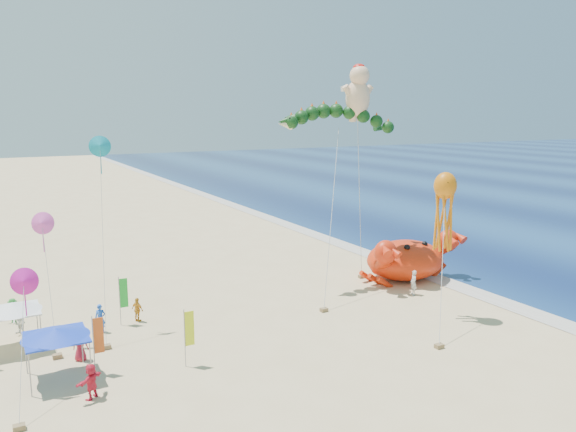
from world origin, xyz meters
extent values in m
plane|color=#D1B784|center=(0.00, 0.00, 0.00)|extent=(320.00, 320.00, 0.00)
plane|color=silver|center=(12.00, 0.00, 0.01)|extent=(320.00, 320.00, 0.00)
ellipsoid|color=red|center=(9.74, 3.57, 1.58)|extent=(7.10, 6.07, 3.16)
sphere|color=red|center=(6.21, 2.24, 2.98)|extent=(1.88, 1.88, 1.88)
sphere|color=black|center=(8.75, 2.46, 2.98)|extent=(0.49, 0.49, 0.49)
sphere|color=red|center=(13.27, 2.24, 2.98)|extent=(1.88, 1.88, 1.88)
sphere|color=black|center=(10.73, 2.46, 2.98)|extent=(0.49, 0.49, 0.49)
cone|color=black|center=(-0.05, 5.50, 12.79)|extent=(1.31, 0.96, 1.07)
cylinder|color=#B2B2B2|center=(2.05, 2.80, 6.21)|extent=(4.62, 5.45, 12.13)
cube|color=olive|center=(-0.23, 0.10, 0.12)|extent=(0.50, 0.35, 0.25)
ellipsoid|color=#FAC499|center=(5.95, 5.37, 14.49)|extent=(1.98, 1.63, 2.92)
sphere|color=#FAC499|center=(5.95, 5.19, 16.19)|extent=(1.52, 1.52, 1.52)
ellipsoid|color=red|center=(5.95, 5.28, 16.73)|extent=(0.99, 0.99, 0.69)
cylinder|color=#B2B2B2|center=(6.35, 5.37, 6.73)|extent=(0.83, 0.06, 13.17)
cube|color=olive|center=(6.74, 5.38, 0.12)|extent=(0.50, 0.35, 0.25)
ellipsoid|color=orange|center=(6.16, -4.19, 8.77)|extent=(1.53, 1.38, 1.76)
cylinder|color=#B2B2B2|center=(4.27, -6.21, 4.20)|extent=(3.83, 4.09, 8.13)
cube|color=olive|center=(2.38, -8.23, 0.12)|extent=(0.50, 0.35, 0.25)
cylinder|color=gray|center=(-18.76, -3.15, 1.10)|extent=(0.06, 0.06, 2.20)
cylinder|color=gray|center=(-16.00, -3.15, 1.10)|extent=(0.06, 0.06, 2.20)
cylinder|color=gray|center=(-18.76, -0.39, 1.10)|extent=(0.06, 0.06, 2.20)
cylinder|color=gray|center=(-16.00, -0.39, 1.10)|extent=(0.06, 0.06, 2.20)
cube|color=#1535BE|center=(-17.38, -1.77, 2.24)|extent=(3.01, 3.01, 0.08)
cone|color=#1535BE|center=(-17.38, -1.77, 2.48)|extent=(3.31, 3.31, 0.45)
cylinder|color=gray|center=(-17.80, 2.15, 1.10)|extent=(0.06, 0.06, 2.20)
cylinder|color=gray|center=(-17.80, 4.81, 1.10)|extent=(0.06, 0.06, 2.20)
cube|color=white|center=(-19.13, 3.48, 2.24)|extent=(2.90, 2.90, 0.08)
cone|color=white|center=(-19.13, 3.48, 2.48)|extent=(3.19, 3.19, 0.45)
cylinder|color=gray|center=(-11.25, -3.54, 1.60)|extent=(0.05, 0.05, 3.20)
cube|color=yellow|center=(-10.97, -3.54, 2.10)|extent=(0.50, 0.04, 1.90)
cylinder|color=gray|center=(-15.67, -2.21, 1.60)|extent=(0.05, 0.05, 3.20)
cube|color=#D5501A|center=(-15.39, -2.21, 2.10)|extent=(0.50, 0.04, 1.90)
cylinder|color=gray|center=(-12.98, 4.21, 1.60)|extent=(0.05, 0.05, 3.20)
cube|color=green|center=(-12.70, 4.21, 2.10)|extent=(0.50, 0.04, 1.90)
imported|color=#AC1B2E|center=(-16.05, -0.05, 0.87)|extent=(1.02, 0.89, 1.75)
imported|color=gold|center=(-11.87, 4.33, 0.80)|extent=(0.81, 1.00, 1.59)
imported|color=blue|center=(-14.33, 3.59, 0.89)|extent=(0.76, 0.64, 1.78)
imported|color=red|center=(-16.25, -4.70, 0.87)|extent=(1.57, 1.42, 1.74)
imported|color=white|center=(-18.76, 5.55, 0.86)|extent=(0.98, 1.05, 1.72)
imported|color=beige|center=(7.58, 0.02, 0.93)|extent=(0.64, 0.78, 1.86)
imported|color=#297B2C|center=(-18.98, 8.01, 0.80)|extent=(1.12, 0.76, 1.61)
cone|color=#0E86A0|center=(-13.56, 4.58, 11.41)|extent=(1.30, 0.51, 1.32)
cylinder|color=#B2B2B2|center=(-13.31, 3.08, 5.73)|extent=(0.55, 3.04, 11.17)
cube|color=olive|center=(-13.06, 1.58, 0.12)|extent=(0.50, 0.35, 0.25)
cone|color=#EA4EB7|center=(-17.20, 3.40, 7.19)|extent=(1.30, 0.51, 1.32)
cylinder|color=#B2B2B2|center=(-16.95, 1.90, 3.62)|extent=(0.55, 3.04, 6.96)
cube|color=olive|center=(-16.70, 0.40, 0.12)|extent=(0.50, 0.35, 0.25)
cone|color=#CD169B|center=(-18.66, -2.59, 5.56)|extent=(1.30, 0.51, 1.32)
cylinder|color=#B2B2B2|center=(-18.41, -4.09, 2.81)|extent=(0.55, 3.04, 5.33)
cube|color=olive|center=(-18.16, -5.59, 0.12)|extent=(0.50, 0.35, 0.25)
camera|label=1|loc=(-19.83, -30.83, 13.35)|focal=35.00mm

